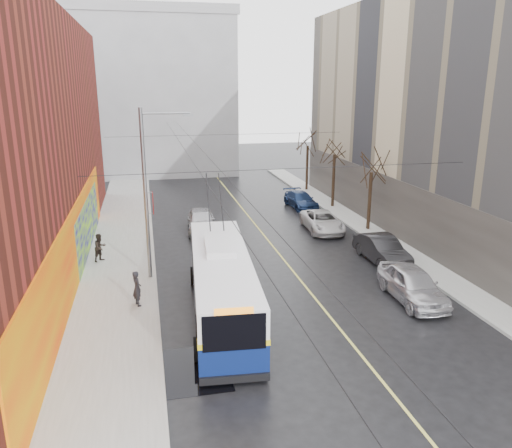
{
  "coord_description": "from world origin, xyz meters",
  "views": [
    {
      "loc": [
        -6.2,
        -15.54,
        10.13
      ],
      "look_at": [
        -0.6,
        9.61,
        2.84
      ],
      "focal_mm": 35.0,
      "sensor_mm": 36.0,
      "label": 1
    }
  ],
  "objects_px": {
    "tree_mid": "(335,145)",
    "parked_car_c": "(322,221)",
    "tree_near": "(372,161)",
    "parked_car_d": "(301,200)",
    "streetlight_pole": "(149,191)",
    "pedestrian_b": "(100,247)",
    "trolleybus": "(222,283)",
    "pedestrian_a": "(137,288)",
    "parked_car_b": "(382,249)",
    "parked_car_a": "(412,284)",
    "tree_far": "(308,138)",
    "following_car": "(201,220)"
  },
  "relations": [
    {
      "from": "parked_car_d",
      "to": "pedestrian_a",
      "type": "bearing_deg",
      "value": -131.75
    },
    {
      "from": "streetlight_pole",
      "to": "pedestrian_a",
      "type": "xyz_separation_m",
      "value": [
        -0.79,
        -3.5,
        -3.86
      ]
    },
    {
      "from": "tree_mid",
      "to": "parked_car_c",
      "type": "distance_m",
      "value": 8.43
    },
    {
      "from": "pedestrian_b",
      "to": "parked_car_a",
      "type": "bearing_deg",
      "value": -74.79
    },
    {
      "from": "parked_car_a",
      "to": "following_car",
      "type": "height_order",
      "value": "parked_car_a"
    },
    {
      "from": "parked_car_b",
      "to": "following_car",
      "type": "distance_m",
      "value": 12.87
    },
    {
      "from": "tree_near",
      "to": "parked_car_c",
      "type": "height_order",
      "value": "tree_near"
    },
    {
      "from": "tree_far",
      "to": "pedestrian_a",
      "type": "distance_m",
      "value": 28.69
    },
    {
      "from": "tree_far",
      "to": "parked_car_b",
      "type": "relative_size",
      "value": 1.4
    },
    {
      "from": "tree_mid",
      "to": "parked_car_c",
      "type": "xyz_separation_m",
      "value": [
        -3.2,
        -6.32,
        -4.57
      ]
    },
    {
      "from": "parked_car_d",
      "to": "following_car",
      "type": "distance_m",
      "value": 10.34
    },
    {
      "from": "tree_near",
      "to": "pedestrian_a",
      "type": "distance_m",
      "value": 18.97
    },
    {
      "from": "tree_near",
      "to": "tree_far",
      "type": "relative_size",
      "value": 0.97
    },
    {
      "from": "streetlight_pole",
      "to": "parked_car_b",
      "type": "xyz_separation_m",
      "value": [
        13.14,
        -0.18,
        -4.07
      ]
    },
    {
      "from": "parked_car_a",
      "to": "parked_car_b",
      "type": "bearing_deg",
      "value": 81.5
    },
    {
      "from": "tree_mid",
      "to": "tree_far",
      "type": "distance_m",
      "value": 7.0
    },
    {
      "from": "parked_car_c",
      "to": "pedestrian_b",
      "type": "height_order",
      "value": "pedestrian_b"
    },
    {
      "from": "tree_mid",
      "to": "parked_car_d",
      "type": "xyz_separation_m",
      "value": [
        -2.64,
        0.51,
        -4.59
      ]
    },
    {
      "from": "tree_mid",
      "to": "pedestrian_a",
      "type": "relative_size",
      "value": 3.97
    },
    {
      "from": "parked_car_a",
      "to": "pedestrian_b",
      "type": "distance_m",
      "value": 17.33
    },
    {
      "from": "parked_car_d",
      "to": "parked_car_c",
      "type": "bearing_deg",
      "value": -98.41
    },
    {
      "from": "trolleybus",
      "to": "parked_car_b",
      "type": "relative_size",
      "value": 2.5
    },
    {
      "from": "parked_car_a",
      "to": "parked_car_b",
      "type": "relative_size",
      "value": 1.03
    },
    {
      "from": "streetlight_pole",
      "to": "parked_car_c",
      "type": "bearing_deg",
      "value": 29.23
    },
    {
      "from": "parked_car_a",
      "to": "following_car",
      "type": "xyz_separation_m",
      "value": [
        -8.6,
        13.82,
        -0.01
      ]
    },
    {
      "from": "trolleybus",
      "to": "pedestrian_a",
      "type": "xyz_separation_m",
      "value": [
        -3.74,
        1.52,
        -0.54
      ]
    },
    {
      "from": "tree_mid",
      "to": "pedestrian_b",
      "type": "relative_size",
      "value": 4.07
    },
    {
      "from": "tree_mid",
      "to": "pedestrian_b",
      "type": "distance_m",
      "value": 21.02
    },
    {
      "from": "pedestrian_b",
      "to": "following_car",
      "type": "bearing_deg",
      "value": -6.06
    },
    {
      "from": "streetlight_pole",
      "to": "parked_car_a",
      "type": "relative_size",
      "value": 1.86
    },
    {
      "from": "streetlight_pole",
      "to": "pedestrian_b",
      "type": "relative_size",
      "value": 5.49
    },
    {
      "from": "parked_car_a",
      "to": "parked_car_b",
      "type": "height_order",
      "value": "parked_car_a"
    },
    {
      "from": "tree_far",
      "to": "parked_car_a",
      "type": "height_order",
      "value": "tree_far"
    },
    {
      "from": "streetlight_pole",
      "to": "tree_far",
      "type": "xyz_separation_m",
      "value": [
        15.14,
        20.0,
        0.3
      ]
    },
    {
      "from": "tree_far",
      "to": "following_car",
      "type": "bearing_deg",
      "value": -134.96
    },
    {
      "from": "streetlight_pole",
      "to": "parked_car_d",
      "type": "distance_m",
      "value": 18.87
    },
    {
      "from": "trolleybus",
      "to": "parked_car_c",
      "type": "distance_m",
      "value": 14.78
    },
    {
      "from": "parked_car_b",
      "to": "pedestrian_b",
      "type": "bearing_deg",
      "value": 166.99
    },
    {
      "from": "parked_car_b",
      "to": "pedestrian_b",
      "type": "distance_m",
      "value": 16.41
    },
    {
      "from": "pedestrian_a",
      "to": "tree_far",
      "type": "bearing_deg",
      "value": -54.14
    },
    {
      "from": "following_car",
      "to": "pedestrian_b",
      "type": "xyz_separation_m",
      "value": [
        -6.45,
        -5.23,
        0.16
      ]
    },
    {
      "from": "parked_car_d",
      "to": "tree_mid",
      "type": "bearing_deg",
      "value": -14.6
    },
    {
      "from": "streetlight_pole",
      "to": "trolleybus",
      "type": "height_order",
      "value": "streetlight_pole"
    },
    {
      "from": "following_car",
      "to": "parked_car_d",
      "type": "bearing_deg",
      "value": 33.61
    },
    {
      "from": "parked_car_a",
      "to": "parked_car_d",
      "type": "xyz_separation_m",
      "value": [
        0.37,
        18.95,
        -0.16
      ]
    },
    {
      "from": "trolleybus",
      "to": "following_car",
      "type": "height_order",
      "value": "trolleybus"
    },
    {
      "from": "parked_car_a",
      "to": "parked_car_d",
      "type": "distance_m",
      "value": 18.96
    },
    {
      "from": "streetlight_pole",
      "to": "tree_near",
      "type": "relative_size",
      "value": 1.41
    },
    {
      "from": "parked_car_b",
      "to": "tree_near",
      "type": "bearing_deg",
      "value": 70.77
    },
    {
      "from": "tree_near",
      "to": "parked_car_d",
      "type": "relative_size",
      "value": 1.4
    }
  ]
}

